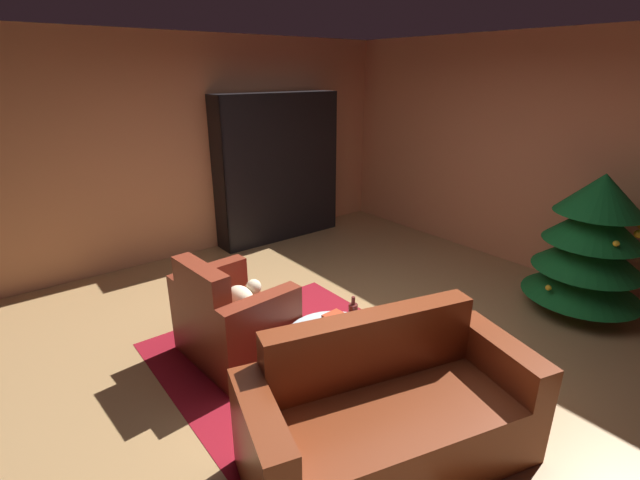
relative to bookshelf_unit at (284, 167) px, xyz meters
The scene contains 11 objects.
ground_plane 3.19m from the bookshelf_unit, 23.92° to the right, with size 7.16×7.16×0.00m, color #A57D4E.
wall_back 3.28m from the bookshelf_unit, 32.24° to the left, with size 6.09×0.06×2.71m, color tan.
wall_left 1.30m from the bookshelf_unit, 101.74° to the right, with size 0.06×5.99×2.71m, color tan.
area_rug 3.43m from the bookshelf_unit, 30.16° to the right, with size 2.63×2.03×0.01m, color maroon.
bookshelf_unit is the anchor object (origin of this frame).
armchair_red 3.09m from the bookshelf_unit, 42.37° to the right, with size 0.96×0.76×0.91m.
couch_red 4.24m from the bookshelf_unit, 25.46° to the right, with size 1.20×1.90×0.89m.
coffee_table 3.47m from the bookshelf_unit, 27.83° to the right, with size 0.71×0.71×0.43m.
book_stack_on_table 3.40m from the bookshelf_unit, 27.12° to the right, with size 0.22×0.18×0.12m.
bottle_on_table 3.35m from the bookshelf_unit, 24.92° to the right, with size 0.07×0.07×0.25m.
decorated_tree 3.83m from the bookshelf_unit, 16.63° to the left, with size 1.10×1.10×1.40m.
Camera 1 is at (2.48, -2.25, 2.28)m, focal length 25.40 mm.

